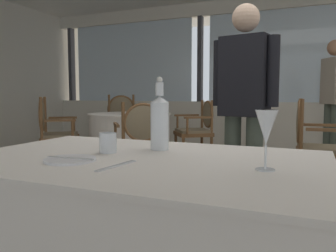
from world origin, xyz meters
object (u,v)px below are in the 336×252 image
object	(u,v)px
dining_chair_0_2	(53,128)
diner_person_1	(244,99)
water_bottle	(160,121)
wine_glass	(266,129)
water_tumbler	(108,143)
dining_chair_0_0	(199,126)
dining_chair_0_1	(122,120)
diner_person_0	(333,94)
dining_chair_0_3	(141,137)
dining_chair_1_2	(313,140)
side_plate	(70,160)

from	to	relation	value
dining_chair_0_2	diner_person_1	bearing A→B (deg)	-52.39
diner_person_1	water_bottle	bearing A→B (deg)	5.32
wine_glass	water_tumbler	distance (m)	0.68
wine_glass	dining_chair_0_0	size ratio (longest dim) A/B	0.22
water_tumbler	dining_chair_0_2	size ratio (longest dim) A/B	0.09
water_tumbler	diner_person_1	size ratio (longest dim) A/B	0.05
dining_chair_0_1	diner_person_0	xyz separation A→B (m)	(3.10, 0.51, 0.43)
dining_chair_0_3	dining_chair_1_2	bearing A→B (deg)	-116.07
side_plate	water_bottle	size ratio (longest dim) A/B	0.59
side_plate	water_bottle	world-z (taller)	water_bottle
dining_chair_0_1	dining_chair_0_2	world-z (taller)	dining_chair_0_1
dining_chair_0_1	diner_person_0	bearing A→B (deg)	63.06
side_plate	diner_person_1	size ratio (longest dim) A/B	0.12
dining_chair_0_3	diner_person_0	xyz separation A→B (m)	(1.94, 2.09, 0.47)
wine_glass	diner_person_1	size ratio (longest dim) A/B	0.12
dining_chair_1_2	dining_chair_0_1	bearing A→B (deg)	152.63
water_tumbler	dining_chair_0_0	world-z (taller)	dining_chair_0_0
water_tumbler	dining_chair_0_3	bearing A→B (deg)	113.56
side_plate	wine_glass	size ratio (longest dim) A/B	0.97
dining_chair_0_2	dining_chair_0_1	bearing A→B (deg)	45.13
water_tumbler	dining_chair_1_2	xyz separation A→B (m)	(0.84, 2.24, -0.22)
diner_person_1	wine_glass	bearing A→B (deg)	25.27
wine_glass	dining_chair_0_0	distance (m)	3.65
water_tumbler	dining_chair_0_3	size ratio (longest dim) A/B	0.10
dining_chair_0_3	wine_glass	bearing A→B (deg)	-179.54
diner_person_0	dining_chair_0_1	bearing A→B (deg)	-19.11
dining_chair_0_3	water_tumbler	bearing A→B (deg)	167.22
water_bottle	dining_chair_0_1	distance (m)	4.02
water_tumbler	dining_chair_0_1	bearing A→B (deg)	119.70
side_plate	wine_glass	world-z (taller)	wine_glass
dining_chair_0_0	dining_chair_0_1	distance (m)	1.39
dining_chair_0_2	diner_person_0	distance (m)	3.84
side_plate	dining_chair_1_2	bearing A→B (deg)	70.60
wine_glass	diner_person_0	bearing A→B (deg)	84.16
dining_chair_0_1	dining_chair_1_2	xyz separation A→B (m)	(2.84, -1.28, -0.01)
side_plate	diner_person_0	bearing A→B (deg)	75.18
water_bottle	wine_glass	xyz separation A→B (m)	(0.50, -0.25, 0.01)
water_bottle	dining_chair_0_2	distance (m)	3.12
dining_chair_0_1	dining_chair_0_2	distance (m)	1.39
water_bottle	dining_chair_0_1	world-z (taller)	water_bottle
wine_glass	diner_person_1	distance (m)	1.54
side_plate	dining_chair_0_0	world-z (taller)	dining_chair_0_0
wine_glass	dining_chair_0_2	bearing A→B (deg)	142.27
dining_chair_0_3	dining_chair_0_1	bearing A→B (deg)	-0.00
wine_glass	dining_chair_0_3	distance (m)	2.56
water_tumbler	dining_chair_0_0	bearing A→B (deg)	100.97
diner_person_0	diner_person_1	bearing A→B (deg)	45.21
water_tumbler	diner_person_0	size ratio (longest dim) A/B	0.05
wine_glass	dining_chair_0_3	xyz separation A→B (m)	(-1.52, 2.03, -0.34)
wine_glass	dining_chair_0_1	xyz separation A→B (m)	(-2.68, 3.61, -0.31)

